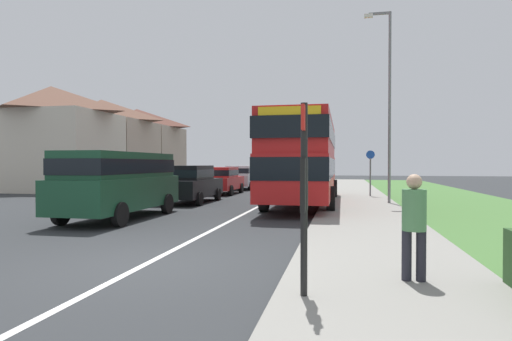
% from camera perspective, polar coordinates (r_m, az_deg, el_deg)
% --- Properties ---
extents(ground_plane, '(120.00, 120.00, 0.00)m').
position_cam_1_polar(ground_plane, '(8.07, -14.71, -12.15)').
color(ground_plane, '#2D3033').
extents(lane_marking_centre, '(0.14, 60.00, 0.01)m').
position_cam_1_polar(lane_marking_centre, '(15.55, -1.51, -5.79)').
color(lane_marking_centre, silver).
rests_on(lane_marking_centre, ground_plane).
extents(pavement_near_side, '(3.20, 68.00, 0.12)m').
position_cam_1_polar(pavement_near_side, '(13.19, 14.64, -6.79)').
color(pavement_near_side, gray).
rests_on(pavement_near_side, ground_plane).
extents(double_decker_bus, '(2.80, 10.94, 3.70)m').
position_cam_1_polar(double_decker_bus, '(18.85, 6.48, 1.89)').
color(double_decker_bus, red).
rests_on(double_decker_bus, ground_plane).
extents(parked_van_dark_green, '(2.11, 5.41, 2.19)m').
position_cam_1_polar(parked_van_dark_green, '(14.67, -17.90, -1.14)').
color(parked_van_dark_green, '#19472D').
rests_on(parked_van_dark_green, ground_plane).
extents(parked_car_black, '(1.97, 4.48, 1.74)m').
position_cam_1_polar(parked_car_black, '(19.98, -8.82, -1.59)').
color(parked_car_black, black).
rests_on(parked_car_black, ground_plane).
extents(parked_car_red, '(1.95, 4.09, 1.61)m').
position_cam_1_polar(parked_car_red, '(25.41, -4.65, -1.19)').
color(parked_car_red, '#B21E1E').
rests_on(parked_car_red, ground_plane).
extents(parked_car_silver, '(2.00, 4.08, 1.67)m').
position_cam_1_polar(parked_car_silver, '(30.14, -2.00, -0.80)').
color(parked_car_silver, '#B7B7BC').
rests_on(parked_car_silver, ground_plane).
extents(pedestrian_at_stop, '(0.34, 0.34, 1.67)m').
position_cam_1_polar(pedestrian_at_stop, '(6.59, 20.49, -6.50)').
color(pedestrian_at_stop, '#23232D').
rests_on(pedestrian_at_stop, ground_plane).
extents(bus_stop_sign, '(0.09, 0.52, 2.60)m').
position_cam_1_polar(bus_stop_sign, '(5.49, 6.49, -2.02)').
color(bus_stop_sign, black).
rests_on(bus_stop_sign, ground_plane).
extents(cycle_route_sign, '(0.44, 0.08, 2.52)m').
position_cam_1_polar(cycle_route_sign, '(23.06, 15.13, -0.09)').
color(cycle_route_sign, slate).
rests_on(cycle_route_sign, ground_plane).
extents(street_lamp_mid, '(1.14, 0.20, 8.38)m').
position_cam_1_polar(street_lamp_mid, '(19.46, 17.26, 9.54)').
color(street_lamp_mid, slate).
rests_on(street_lamp_mid, ground_plane).
extents(house_terrace_far_side, '(7.73, 18.10, 7.04)m').
position_cam_1_polar(house_terrace_far_side, '(36.78, -20.06, 3.51)').
color(house_terrace_far_side, beige).
rests_on(house_terrace_far_side, ground_plane).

